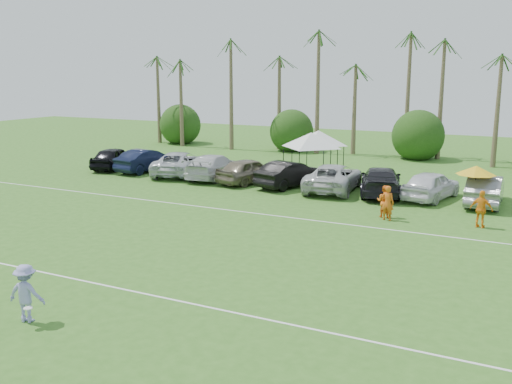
% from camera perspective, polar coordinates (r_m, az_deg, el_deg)
% --- Properties ---
extents(ground, '(120.00, 120.00, 0.00)m').
position_cam_1_polar(ground, '(21.62, -22.37, -9.53)').
color(ground, '#35681F').
rests_on(ground, ground).
extents(field_lines, '(80.00, 12.10, 0.01)m').
position_cam_1_polar(field_lines, '(27.18, -9.65, -4.41)').
color(field_lines, white).
rests_on(field_lines, ground).
extents(palm_tree_0, '(2.40, 2.40, 8.90)m').
position_cam_1_polar(palm_tree_0, '(63.30, -10.08, 11.70)').
color(palm_tree_0, brown).
rests_on(palm_tree_0, ground).
extents(palm_tree_1, '(2.40, 2.40, 9.90)m').
position_cam_1_polar(palm_tree_1, '(60.48, -6.20, 12.64)').
color(palm_tree_1, brown).
rests_on(palm_tree_1, ground).
extents(palm_tree_2, '(2.40, 2.40, 10.90)m').
position_cam_1_polar(palm_tree_2, '(57.96, -1.93, 13.58)').
color(palm_tree_2, brown).
rests_on(palm_tree_2, ground).
extents(palm_tree_3, '(2.40, 2.40, 11.90)m').
position_cam_1_polar(palm_tree_3, '(56.20, 1.77, 14.50)').
color(palm_tree_3, brown).
rests_on(palm_tree_3, ground).
extents(palm_tree_4, '(2.40, 2.40, 8.90)m').
position_cam_1_polar(palm_tree_4, '(54.59, 5.65, 11.81)').
color(palm_tree_4, brown).
rests_on(palm_tree_4, ground).
extents(palm_tree_5, '(2.40, 2.40, 9.90)m').
position_cam_1_polar(palm_tree_5, '(53.29, 9.79, 12.63)').
color(palm_tree_5, brown).
rests_on(palm_tree_5, ground).
extents(palm_tree_6, '(2.40, 2.40, 10.90)m').
position_cam_1_polar(palm_tree_6, '(52.29, 14.13, 13.41)').
color(palm_tree_6, brown).
rests_on(palm_tree_6, ground).
extents(palm_tree_7, '(2.40, 2.40, 11.90)m').
position_cam_1_polar(palm_tree_7, '(51.59, 18.65, 14.12)').
color(palm_tree_7, brown).
rests_on(palm_tree_7, ground).
extents(palm_tree_8, '(2.40, 2.40, 8.90)m').
position_cam_1_polar(palm_tree_8, '(51.04, 24.11, 10.84)').
color(palm_tree_8, brown).
rests_on(palm_tree_8, ground).
extents(bush_tree_0, '(4.00, 4.00, 4.00)m').
position_cam_1_polar(bush_tree_0, '(62.67, -7.12, 6.59)').
color(bush_tree_0, brown).
rests_on(bush_tree_0, ground).
extents(bush_tree_1, '(4.00, 4.00, 4.00)m').
position_cam_1_polar(bush_tree_1, '(56.56, 3.99, 6.07)').
color(bush_tree_1, brown).
rests_on(bush_tree_1, ground).
extents(bush_tree_2, '(4.00, 4.00, 4.00)m').
position_cam_1_polar(bush_tree_2, '(53.16, 16.07, 5.26)').
color(bush_tree_2, brown).
rests_on(bush_tree_2, ground).
extents(sideline_player_a, '(0.70, 0.49, 1.83)m').
position_cam_1_polar(sideline_player_a, '(30.28, 13.01, -1.07)').
color(sideline_player_a, '#D65E17').
rests_on(sideline_player_a, ground).
extents(sideline_player_b, '(0.92, 0.76, 1.72)m').
position_cam_1_polar(sideline_player_b, '(30.87, 12.72, -0.91)').
color(sideline_player_b, orange).
rests_on(sideline_player_b, ground).
extents(sideline_player_c, '(1.17, 0.68, 1.88)m').
position_cam_1_polar(sideline_player_c, '(30.19, 21.62, -1.61)').
color(sideline_player_c, orange).
rests_on(sideline_player_c, ground).
extents(canopy_tent_left, '(4.66, 4.66, 3.78)m').
position_cam_1_polar(canopy_tent_left, '(43.36, 6.29, 6.14)').
color(canopy_tent_left, black).
rests_on(canopy_tent_left, ground).
extents(canopy_tent_right, '(4.68, 4.68, 3.79)m').
position_cam_1_polar(canopy_tent_right, '(41.69, 5.56, 5.94)').
color(canopy_tent_right, black).
rests_on(canopy_tent_right, ground).
extents(market_umbrella, '(2.20, 2.20, 2.45)m').
position_cam_1_polar(market_umbrella, '(34.03, 21.16, 2.05)').
color(market_umbrella, black).
rests_on(market_umbrella, ground).
extents(frisbee_player, '(1.31, 0.94, 1.84)m').
position_cam_1_polar(frisbee_player, '(19.12, -22.00, -9.37)').
color(frisbee_player, '#9694D2').
rests_on(frisbee_player, ground).
extents(parked_car_0, '(3.20, 5.46, 1.74)m').
position_cam_1_polar(parked_car_0, '(46.53, -13.99, 3.32)').
color(parked_car_0, black).
rests_on(parked_car_0, ground).
extents(parked_car_1, '(2.51, 5.49, 1.74)m').
position_cam_1_polar(parked_car_1, '(44.75, -10.88, 3.13)').
color(parked_car_1, black).
rests_on(parked_car_1, ground).
extents(parked_car_2, '(4.64, 6.86, 1.74)m').
position_cam_1_polar(parked_car_2, '(42.94, -7.67, 2.87)').
color(parked_car_2, silver).
rests_on(parked_car_2, ground).
extents(parked_car_3, '(3.01, 6.22, 1.74)m').
position_cam_1_polar(parked_car_3, '(41.25, -4.23, 2.57)').
color(parked_car_3, silver).
rests_on(parked_car_3, ground).
extents(parked_car_4, '(3.42, 5.49, 1.74)m').
position_cam_1_polar(parked_car_4, '(39.44, -0.71, 2.17)').
color(parked_car_4, '#7B6F59').
rests_on(parked_car_4, ground).
extents(parked_car_5, '(3.29, 5.60, 1.74)m').
position_cam_1_polar(parked_car_5, '(38.17, 3.37, 1.82)').
color(parked_car_5, black).
rests_on(parked_car_5, ground).
extents(parked_car_6, '(3.54, 6.55, 1.74)m').
position_cam_1_polar(parked_car_6, '(37.18, 7.75, 1.46)').
color(parked_car_6, silver).
rests_on(parked_car_6, ground).
extents(parked_car_7, '(3.89, 6.43, 1.74)m').
position_cam_1_polar(parked_car_7, '(36.49, 12.37, 1.09)').
color(parked_car_7, black).
rests_on(parked_car_7, ground).
extents(parked_car_8, '(3.15, 5.45, 1.74)m').
position_cam_1_polar(parked_car_8, '(35.95, 17.10, 0.67)').
color(parked_car_8, white).
rests_on(parked_car_8, ground).
extents(parked_car_9, '(1.91, 5.32, 1.74)m').
position_cam_1_polar(parked_car_9, '(35.55, 21.92, 0.21)').
color(parked_car_9, gray).
rests_on(parked_car_9, ground).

